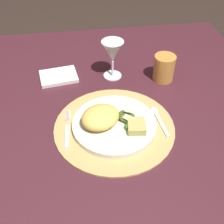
{
  "coord_description": "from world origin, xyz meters",
  "views": [
    {
      "loc": [
        -0.05,
        -0.71,
        1.32
      ],
      "look_at": [
        0.04,
        -0.06,
        0.72
      ],
      "focal_mm": 45.44,
      "sensor_mm": 36.0,
      "label": 1
    }
  ],
  "objects_px": {
    "dining_table": "(98,128)",
    "dinner_plate": "(114,124)",
    "fork": "(67,130)",
    "spoon": "(157,116)",
    "wine_glass": "(113,53)",
    "amber_tumbler": "(164,68)",
    "napkin": "(59,76)"
  },
  "relations": [
    {
      "from": "dining_table",
      "to": "dinner_plate",
      "type": "relative_size",
      "value": 4.87
    },
    {
      "from": "dinner_plate",
      "to": "fork",
      "type": "bearing_deg",
      "value": 178.7
    },
    {
      "from": "dinner_plate",
      "to": "spoon",
      "type": "height_order",
      "value": "dinner_plate"
    },
    {
      "from": "dinner_plate",
      "to": "wine_glass",
      "type": "xyz_separation_m",
      "value": [
        0.03,
        0.27,
        0.08
      ]
    },
    {
      "from": "fork",
      "to": "amber_tumbler",
      "type": "xyz_separation_m",
      "value": [
        0.36,
        0.22,
        0.04
      ]
    },
    {
      "from": "wine_glass",
      "to": "amber_tumbler",
      "type": "height_order",
      "value": "wine_glass"
    },
    {
      "from": "fork",
      "to": "napkin",
      "type": "relative_size",
      "value": 1.18
    },
    {
      "from": "napkin",
      "to": "amber_tumbler",
      "type": "relative_size",
      "value": 1.42
    },
    {
      "from": "dining_table",
      "to": "wine_glass",
      "type": "relative_size",
      "value": 8.64
    },
    {
      "from": "fork",
      "to": "wine_glass",
      "type": "distance_m",
      "value": 0.33
    },
    {
      "from": "napkin",
      "to": "wine_glass",
      "type": "distance_m",
      "value": 0.22
    },
    {
      "from": "spoon",
      "to": "napkin",
      "type": "xyz_separation_m",
      "value": [
        -0.31,
        0.26,
        -0.0
      ]
    },
    {
      "from": "dining_table",
      "to": "spoon",
      "type": "relative_size",
      "value": 9.03
    },
    {
      "from": "napkin",
      "to": "wine_glass",
      "type": "bearing_deg",
      "value": -4.76
    },
    {
      "from": "spoon",
      "to": "wine_glass",
      "type": "relative_size",
      "value": 0.96
    },
    {
      "from": "spoon",
      "to": "dinner_plate",
      "type": "bearing_deg",
      "value": -170.28
    },
    {
      "from": "spoon",
      "to": "napkin",
      "type": "relative_size",
      "value": 1.02
    },
    {
      "from": "fork",
      "to": "napkin",
      "type": "height_order",
      "value": "napkin"
    },
    {
      "from": "wine_glass",
      "to": "amber_tumbler",
      "type": "distance_m",
      "value": 0.19
    },
    {
      "from": "dining_table",
      "to": "spoon",
      "type": "bearing_deg",
      "value": -26.32
    },
    {
      "from": "dinner_plate",
      "to": "fork",
      "type": "xyz_separation_m",
      "value": [
        -0.14,
        0.0,
        -0.01
      ]
    },
    {
      "from": "dining_table",
      "to": "spoon",
      "type": "distance_m",
      "value": 0.24
    },
    {
      "from": "dinner_plate",
      "to": "spoon",
      "type": "bearing_deg",
      "value": 9.72
    },
    {
      "from": "spoon",
      "to": "wine_glass",
      "type": "xyz_separation_m",
      "value": [
        -0.11,
        0.25,
        0.09
      ]
    },
    {
      "from": "napkin",
      "to": "amber_tumbler",
      "type": "xyz_separation_m",
      "value": [
        0.38,
        -0.06,
        0.04
      ]
    },
    {
      "from": "dining_table",
      "to": "amber_tumbler",
      "type": "height_order",
      "value": "amber_tumbler"
    },
    {
      "from": "fork",
      "to": "amber_tumbler",
      "type": "relative_size",
      "value": 1.67
    },
    {
      "from": "dining_table",
      "to": "wine_glass",
      "type": "height_order",
      "value": "wine_glass"
    },
    {
      "from": "spoon",
      "to": "napkin",
      "type": "distance_m",
      "value": 0.4
    },
    {
      "from": "dining_table",
      "to": "amber_tumbler",
      "type": "bearing_deg",
      "value": 24.07
    },
    {
      "from": "fork",
      "to": "spoon",
      "type": "height_order",
      "value": "spoon"
    },
    {
      "from": "dining_table",
      "to": "fork",
      "type": "bearing_deg",
      "value": -132.29
    }
  ]
}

